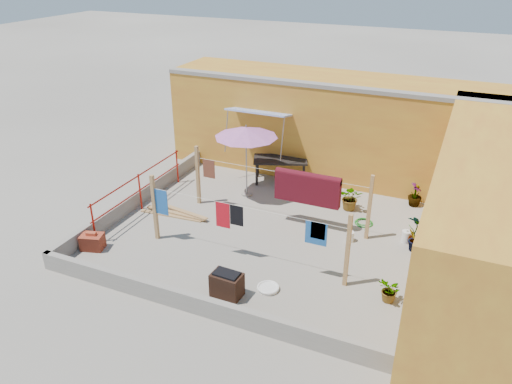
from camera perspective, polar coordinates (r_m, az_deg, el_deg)
ground at (r=13.36m, az=1.18°, el=-4.66°), size 80.00×80.00×0.00m
wall_back at (r=16.63m, az=9.14°, el=7.46°), size 11.00×3.27×3.21m
wall_right at (r=11.86m, az=25.14°, el=-2.76°), size 2.40×9.00×3.20m
parapet_front at (r=10.60m, az=-6.49°, el=-12.70°), size 8.30×0.16×0.44m
parapet_left at (r=15.09m, az=-13.25°, el=-0.63°), size 0.16×7.30×0.44m
red_railing at (r=14.61m, az=-13.18°, el=0.64°), size 0.05×4.20×1.10m
clothesline_rig at (r=13.08m, az=4.66°, el=-0.10°), size 5.09×2.35×1.80m
patio_umbrella at (r=14.59m, az=-1.13°, el=6.81°), size 1.95×1.95×2.24m
outdoor_table at (r=15.99m, az=2.80°, el=3.58°), size 1.89×1.41×0.79m
brick_stack at (r=13.24m, az=-18.19°, el=-5.41°), size 0.63×0.53×0.47m
lumber_pile at (r=14.37m, az=-9.16°, el=-2.38°), size 2.06×0.59×0.12m
brazier at (r=10.99m, az=-3.34°, el=-10.49°), size 0.68×0.47×0.59m
white_basin at (r=11.28m, az=1.40°, el=-10.90°), size 0.50×0.50×0.09m
water_jug_a at (r=13.15m, az=10.71°, el=-5.02°), size 0.20×0.20×0.31m
water_jug_b at (r=13.43m, az=16.78°, el=-4.91°), size 0.24×0.24×0.37m
green_hose at (r=14.08m, az=12.23°, el=-3.42°), size 0.51×0.51×0.07m
plant_back_a at (r=14.60m, az=10.80°, el=-0.63°), size 0.72×0.64×0.76m
plant_back_b at (r=15.29m, az=17.73°, el=-0.30°), size 0.42×0.42×0.71m
plant_right_a at (r=13.13m, az=17.80°, el=-4.29°), size 0.58×0.49×0.93m
plant_right_b at (r=13.02m, az=17.60°, el=-5.25°), size 0.32×0.38×0.65m
plant_right_c at (r=11.17m, az=15.08°, el=-10.85°), size 0.64×0.66×0.56m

